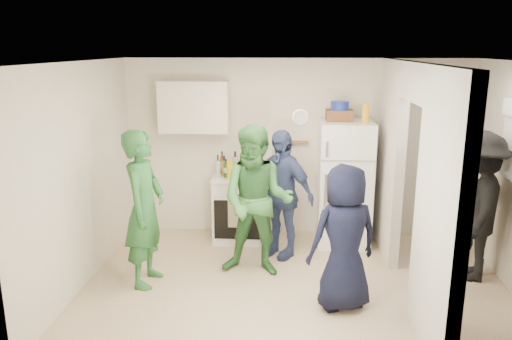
{
  "coord_description": "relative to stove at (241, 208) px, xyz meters",
  "views": [
    {
      "loc": [
        -0.08,
        -5.23,
        2.66
      ],
      "look_at": [
        -0.48,
        0.4,
        1.25
      ],
      "focal_mm": 35.0,
      "sensor_mm": 36.0,
      "label": 1
    }
  ],
  "objects": [
    {
      "name": "floor",
      "position": [
        0.75,
        -1.37,
        -0.46
      ],
      "size": [
        4.8,
        4.8,
        0.0
      ],
      "primitive_type": "plane",
      "color": "#C9B28E",
      "rests_on": "ground"
    },
    {
      "name": "wall_back",
      "position": [
        0.75,
        0.33,
        0.79
      ],
      "size": [
        4.8,
        0.0,
        4.8
      ],
      "primitive_type": "plane",
      "rotation": [
        1.57,
        0.0,
        0.0
      ],
      "color": "silver",
      "rests_on": "floor"
    },
    {
      "name": "wall_front",
      "position": [
        0.75,
        -3.07,
        0.79
      ],
      "size": [
        4.8,
        0.0,
        4.8
      ],
      "primitive_type": "plane",
      "rotation": [
        -1.57,
        0.0,
        0.0
      ],
      "color": "silver",
      "rests_on": "floor"
    },
    {
      "name": "wall_left",
      "position": [
        -1.65,
        -1.37,
        0.79
      ],
      "size": [
        0.0,
        3.4,
        3.4
      ],
      "primitive_type": "plane",
      "rotation": [
        1.57,
        0.0,
        1.57
      ],
      "color": "silver",
      "rests_on": "floor"
    },
    {
      "name": "ceiling",
      "position": [
        0.75,
        -1.37,
        2.04
      ],
      "size": [
        4.8,
        4.8,
        0.0
      ],
      "primitive_type": "plane",
      "rotation": [
        3.14,
        0.0,
        0.0
      ],
      "color": "white",
      "rests_on": "wall_back"
    },
    {
      "name": "partition_pier_back",
      "position": [
        1.95,
        -0.27,
        0.79
      ],
      "size": [
        0.12,
        1.2,
        2.5
      ],
      "primitive_type": "cube",
      "color": "silver",
      "rests_on": "floor"
    },
    {
      "name": "partition_pier_front",
      "position": [
        1.95,
        -2.47,
        0.79
      ],
      "size": [
        0.12,
        1.2,
        2.5
      ],
      "primitive_type": "cube",
      "color": "silver",
      "rests_on": "floor"
    },
    {
      "name": "partition_header",
      "position": [
        1.95,
        -1.37,
        1.84
      ],
      "size": [
        0.12,
        1.0,
        0.4
      ],
      "primitive_type": "cube",
      "color": "silver",
      "rests_on": "partition_pier_back"
    },
    {
      "name": "stove",
      "position": [
        0.0,
        0.0,
        0.0
      ],
      "size": [
        0.77,
        0.64,
        0.91
      ],
      "primitive_type": "cube",
      "color": "white",
      "rests_on": "floor"
    },
    {
      "name": "upper_cabinet",
      "position": [
        -0.65,
        0.15,
        1.39
      ],
      "size": [
        0.95,
        0.34,
        0.7
      ],
      "primitive_type": "cube",
      "color": "silver",
      "rests_on": "wall_back"
    },
    {
      "name": "fridge",
      "position": [
        1.41,
        -0.03,
        0.39
      ],
      "size": [
        0.7,
        0.68,
        1.69
      ],
      "primitive_type": "cube",
      "color": "white",
      "rests_on": "floor"
    },
    {
      "name": "wicker_basket",
      "position": [
        1.31,
        0.02,
        1.31
      ],
      "size": [
        0.35,
        0.25,
        0.15
      ],
      "primitive_type": "cube",
      "color": "brown",
      "rests_on": "fridge"
    },
    {
      "name": "blue_bowl",
      "position": [
        1.31,
        0.02,
        1.44
      ],
      "size": [
        0.24,
        0.24,
        0.11
      ],
      "primitive_type": "cylinder",
      "color": "navy",
      "rests_on": "wicker_basket"
    },
    {
      "name": "yellow_cup_stack_top",
      "position": [
        1.63,
        -0.13,
        1.36
      ],
      "size": [
        0.09,
        0.09,
        0.25
      ],
      "primitive_type": "cylinder",
      "color": "#F7AB14",
      "rests_on": "fridge"
    },
    {
      "name": "wall_clock",
      "position": [
        0.8,
        0.31,
        1.24
      ],
      "size": [
        0.22,
        0.02,
        0.22
      ],
      "primitive_type": "cylinder",
      "rotation": [
        1.57,
        0.0,
        0.0
      ],
      "color": "white",
      "rests_on": "wall_back"
    },
    {
      "name": "spice_shelf",
      "position": [
        0.75,
        0.28,
        0.89
      ],
      "size": [
        0.35,
        0.08,
        0.03
      ],
      "primitive_type": "cube",
      "color": "olive",
      "rests_on": "wall_back"
    },
    {
      "name": "yellow_cup_stack_stove",
      "position": [
        -0.12,
        -0.22,
        0.58
      ],
      "size": [
        0.09,
        0.09,
        0.25
      ],
      "primitive_type": "cylinder",
      "color": "yellow",
      "rests_on": "stove"
    },
    {
      "name": "red_cup",
      "position": [
        0.22,
        -0.2,
        0.52
      ],
      "size": [
        0.09,
        0.09,
        0.12
      ],
      "primitive_type": "cylinder",
      "color": "#A90B2F",
      "rests_on": "stove"
    },
    {
      "name": "person_green_left",
      "position": [
        -0.94,
        -1.41,
        0.43
      ],
      "size": [
        0.48,
        0.69,
        1.78
      ],
      "primitive_type": "imported",
      "rotation": [
        0.0,
        0.0,
        1.48
      ],
      "color": "#2A6B3A",
      "rests_on": "floor"
    },
    {
      "name": "person_green_center",
      "position": [
        0.29,
        -1.07,
        0.44
      ],
      "size": [
        0.95,
        0.78,
        1.79
      ],
      "primitive_type": "imported",
      "rotation": [
        0.0,
        0.0,
        -0.12
      ],
      "color": "#42853A",
      "rests_on": "floor"
    },
    {
      "name": "person_denim",
      "position": [
        0.56,
        -0.51,
        0.37
      ],
      "size": [
        1.03,
        0.89,
        1.66
      ],
      "primitive_type": "imported",
      "rotation": [
        0.0,
        0.0,
        -0.61
      ],
      "color": "#374979",
      "rests_on": "floor"
    },
    {
      "name": "person_navy",
      "position": [
        1.23,
        -1.81,
        0.31
      ],
      "size": [
        0.87,
        0.72,
        1.53
      ],
      "primitive_type": "imported",
      "rotation": [
        0.0,
        0.0,
        -2.77
      ],
      "color": "black",
      "rests_on": "floor"
    },
    {
      "name": "person_nook",
      "position": [
        2.82,
        -1.01,
        0.41
      ],
      "size": [
        1.02,
        1.28,
        1.74
      ],
      "primitive_type": "imported",
      "rotation": [
        0.0,
        0.0,
        -1.96
      ],
      "color": "black",
      "rests_on": "floor"
    },
    {
      "name": "bottle_a",
      "position": [
        -0.27,
        0.12,
        0.62
      ],
      "size": [
        0.06,
        0.06,
        0.32
      ],
      "primitive_type": "cylinder",
      "color": "brown",
      "rests_on": "stove"
    },
    {
      "name": "bottle_b",
      "position": [
        -0.2,
        -0.06,
        0.59
      ],
      "size": [
        0.07,
        0.07,
        0.26
      ],
      "primitive_type": "cylinder",
      "color": "#204D19",
      "rests_on": "stove"
    },
    {
      "name": "bottle_c",
      "position": [
        -0.1,
        0.17,
        0.61
      ],
      "size": [
        0.08,
        0.08,
        0.31
      ],
      "primitive_type": "cylinder",
      "color": "silver",
      "rests_on": "stove"
    },
    {
      "name": "bottle_d",
      "position": [
        0.01,
        -0.06,
        0.61
      ],
      "size": [
        0.06,
        0.06,
        0.31
      ],
      "primitive_type": "cylinder",
      "color": "brown",
      "rests_on": "stove"
    },
    {
      "name": "bottle_e",
      "position": [
        0.12,
        0.17,
        0.6
      ],
      "size": [
        0.08,
        0.08,
        0.28
      ],
      "primitive_type": "cylinder",
      "color": "gray",
      "rests_on": "stove"
    },
    {
      "name": "bottle_f",
      "position": [
        0.18,
        0.0,
        0.6
      ],
      "size": [
        0.07,
        0.07,
        0.29
      ],
      "primitive_type": "cylinder",
      "color": "#13341F",
      "rests_on": "stove"
    },
    {
      "name": "bottle_g",
      "position": [
        0.24,
        0.16,
        0.62
      ],
      "size": [
        0.07,
        0.07,
        0.32
      ],
      "primitive_type": "cylinder",
      "color": "olive",
      "rests_on": "stove"
    },
    {
      "name": "bottle_h",
      "position": [
        -0.3,
        -0.12,
        0.62
      ],
      "size": [
        0.06,
        0.06,
        0.32
      ],
      "primitive_type": "cylinder",
      "color": "#AAB0B6",
      "rests_on": "stove"
    },
    {
      "name": "bottle_i",
      "position": [
        0.05,
        0.11,
        0.58
      ],
      "size": [
        0.06,
        0.06,
        0.24
      ],
      "primitive_type": "cylinder",
      "color": "#47370C",
      "rests_on": "stove"
    },
    {
      "name": "bottle_j",
      "position": [
        0.28,
        -0.1,
        0.61
      ],
      "size": [
        0.06,
        0.06,
        0.31
      ],
      "primitive_type": "cylinder",
      "color": "#246B40",
      "rests_on": "stove"
    },
    {
      "name": "bottle_k",
      "position": [
        -0.23,
        0.03,
        0.6
      ],
      "size": [
        0.08,
        0.08,
        0.28
      ],
      "primitive_type": "cylinder",
      "color": "olive",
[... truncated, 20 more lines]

